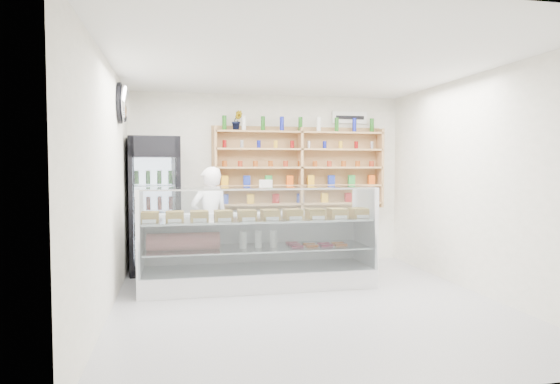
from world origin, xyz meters
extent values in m
plane|color=#ADACB1|center=(0.00, 0.00, 0.00)|extent=(5.00, 5.00, 0.00)
plane|color=white|center=(0.00, 0.00, 2.80)|extent=(5.00, 5.00, 0.00)
plane|color=white|center=(0.00, 2.50, 1.40)|extent=(4.50, 0.00, 4.50)
plane|color=white|center=(0.00, -2.50, 1.40)|extent=(4.50, 0.00, 4.50)
plane|color=white|center=(-2.25, 0.00, 1.40)|extent=(0.00, 5.00, 5.00)
plane|color=white|center=(2.25, 0.00, 1.40)|extent=(0.00, 5.00, 5.00)
cube|color=white|center=(-0.45, 0.91, 0.13)|extent=(3.10, 0.88, 0.26)
cube|color=white|center=(-0.45, 1.32, 0.58)|extent=(3.10, 0.05, 0.65)
cube|color=silver|center=(-0.45, 0.91, 0.53)|extent=(2.97, 0.77, 0.02)
cube|color=silver|center=(-0.45, 0.91, 0.91)|extent=(3.03, 0.81, 0.02)
cube|color=silver|center=(-0.45, 0.49, 0.80)|extent=(3.03, 0.13, 1.08)
cube|color=silver|center=(-0.45, 0.86, 1.34)|extent=(3.03, 0.61, 0.01)
imported|color=white|center=(-1.03, 1.75, 0.81)|extent=(0.69, 0.56, 1.62)
cube|color=black|center=(-1.85, 2.14, 1.03)|extent=(0.81, 0.80, 2.07)
cube|color=#35053B|center=(-1.89, 1.80, 1.91)|extent=(0.73, 0.11, 0.29)
cube|color=silver|center=(-1.89, 1.79, 0.94)|extent=(0.62, 0.07, 1.63)
cube|color=tan|center=(-0.90, 2.34, 1.59)|extent=(0.04, 0.28, 1.33)
cube|color=tan|center=(0.50, 2.34, 1.59)|extent=(0.04, 0.28, 1.33)
cube|color=tan|center=(1.90, 2.34, 1.59)|extent=(0.04, 0.28, 1.33)
cube|color=tan|center=(0.50, 2.34, 1.00)|extent=(2.80, 0.28, 0.03)
cube|color=tan|center=(0.50, 2.34, 1.30)|extent=(2.80, 0.28, 0.03)
cube|color=tan|center=(0.50, 2.34, 1.60)|extent=(2.80, 0.28, 0.03)
cube|color=tan|center=(0.50, 2.34, 1.90)|extent=(2.80, 0.28, 0.03)
cube|color=tan|center=(0.50, 2.34, 2.18)|extent=(2.80, 0.28, 0.03)
imported|color=#1E6626|center=(-0.55, 2.34, 2.35)|extent=(0.18, 0.14, 0.32)
ellipsoid|color=silver|center=(-2.17, 1.20, 2.45)|extent=(0.15, 0.50, 0.50)
cube|color=white|center=(1.40, 2.47, 2.45)|extent=(0.62, 0.03, 0.20)
camera|label=1|loc=(-1.51, -5.66, 1.63)|focal=32.00mm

